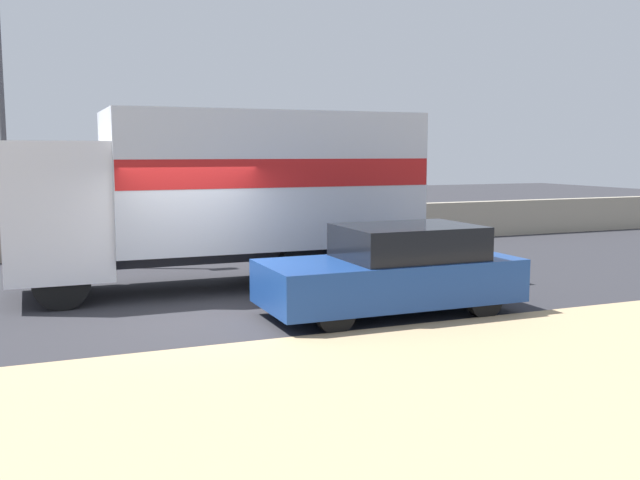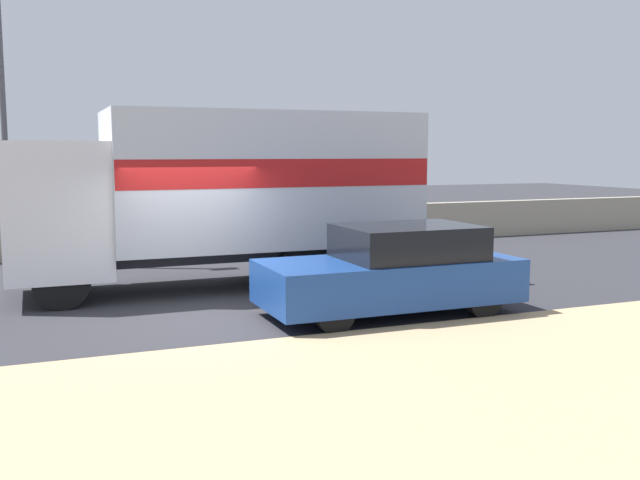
% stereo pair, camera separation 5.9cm
% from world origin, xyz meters
% --- Properties ---
extents(ground_plane, '(80.00, 80.00, 0.00)m').
position_xyz_m(ground_plane, '(0.00, 0.00, 0.00)').
color(ground_plane, '#2D2D33').
extents(dirt_shoulder_foreground, '(60.00, 6.15, 0.04)m').
position_xyz_m(dirt_shoulder_foreground, '(0.00, -5.06, 0.02)').
color(dirt_shoulder_foreground, tan).
rests_on(dirt_shoulder_foreground, ground_plane).
extents(stone_wall_backdrop, '(60.00, 0.35, 1.16)m').
position_xyz_m(stone_wall_backdrop, '(0.00, 7.86, 0.58)').
color(stone_wall_backdrop, '#A39984').
rests_on(stone_wall_backdrop, ground_plane).
extents(street_lamp, '(0.56, 0.28, 8.19)m').
position_xyz_m(street_lamp, '(-3.22, 6.96, 4.66)').
color(street_lamp, '#4C4C51').
rests_on(street_lamp, ground_plane).
extents(box_truck, '(8.18, 2.61, 3.57)m').
position_xyz_m(box_truck, '(1.12, 2.50, 2.06)').
color(box_truck, silver).
rests_on(box_truck, ground_plane).
extents(car_hatchback, '(4.40, 1.88, 1.53)m').
position_xyz_m(car_hatchback, '(2.99, -1.09, 0.76)').
color(car_hatchback, navy).
rests_on(car_hatchback, ground_plane).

